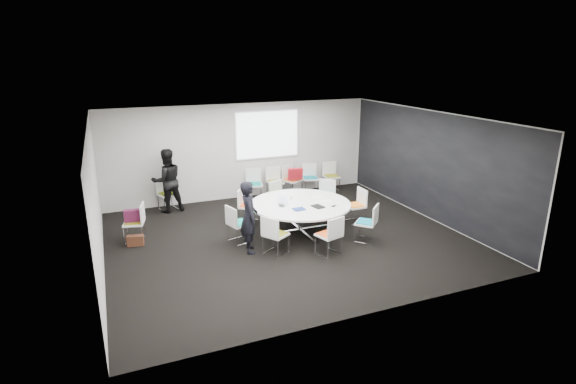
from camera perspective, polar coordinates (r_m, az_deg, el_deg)
name	(u,v)px	position (r m, az deg, el deg)	size (l,w,h in m)	color
room_shell	(290,180)	(10.18, 0.31, 1.48)	(8.08, 7.08, 2.88)	black
conference_table	(300,210)	(10.80, 1.57, -2.28)	(2.41, 2.41, 0.73)	silver
projection_screen	(267,135)	(13.48, -2.62, 7.28)	(1.90, 0.03, 1.35)	white
chair_ring_a	(355,212)	(11.62, 8.49, -2.53)	(0.45, 0.46, 0.88)	silver
chair_ring_b	(325,202)	(12.28, 4.78, -1.32)	(0.64, 0.64, 0.88)	silver
chair_ring_c	(281,203)	(12.17, -0.95, -1.44)	(0.61, 0.60, 0.88)	silver
chair_ring_d	(248,212)	(11.53, -5.06, -2.56)	(0.63, 0.63, 0.88)	silver
chair_ring_e	(239,231)	(10.37, -6.25, -4.90)	(0.56, 0.57, 0.88)	silver
chair_ring_f	(275,242)	(9.72, -1.62, -6.35)	(0.62, 0.63, 0.88)	silver
chair_ring_g	(329,242)	(9.72, 5.23, -6.40)	(0.56, 0.56, 0.88)	silver
chair_ring_h	(366,230)	(10.52, 9.91, -4.74)	(0.64, 0.64, 0.88)	silver
chair_back_a	(254,190)	(13.39, -4.30, 0.25)	(0.55, 0.54, 0.88)	silver
chair_back_b	(275,188)	(13.61, -1.65, 0.57)	(0.48, 0.46, 0.88)	silver
chair_back_c	(292,186)	(13.81, 0.54, 0.83)	(0.60, 0.60, 0.88)	silver
chair_back_d	(310,183)	(14.05, 2.83, 1.09)	(0.55, 0.54, 0.88)	silver
chair_back_e	(331,181)	(14.32, 5.49, 1.34)	(0.50, 0.49, 0.88)	silver
chair_spare_left	(135,230)	(10.95, -18.81, -4.53)	(0.54, 0.55, 0.88)	silver
chair_person_back	(168,200)	(12.88, -15.01, -0.98)	(0.57, 0.56, 0.88)	silver
person_main	(249,217)	(9.69, -4.96, -3.17)	(0.58, 0.38, 1.59)	black
person_back	(167,181)	(12.56, -15.09, 1.40)	(0.85, 0.66, 1.75)	black
laptop	(283,205)	(10.60, -0.64, -1.61)	(0.29, 0.19, 0.02)	#333338
laptop_lid	(282,200)	(10.56, -0.71, -1.01)	(0.30, 0.02, 0.22)	silver
notebook_black	(318,207)	(10.50, 3.83, -1.85)	(0.22, 0.30, 0.02)	black
tablet_folio	(299,209)	(10.29, 1.40, -2.19)	(0.26, 0.20, 0.03)	navy
papers_right	(318,197)	(11.23, 3.79, -0.62)	(0.30, 0.21, 0.00)	silver
papers_front	(326,201)	(10.93, 4.80, -1.14)	(0.30, 0.21, 0.00)	white
cup	(291,198)	(11.00, 0.44, -0.72)	(0.08, 0.08, 0.09)	white
phone	(334,206)	(10.58, 5.83, -1.79)	(0.14, 0.07, 0.01)	black
maroon_bag	(133,216)	(10.84, -19.07, -2.84)	(0.40, 0.14, 0.28)	#521634
brown_bag	(135,240)	(10.74, -18.81, -5.85)	(0.36, 0.16, 0.24)	#462416
red_jacket	(295,174)	(13.50, 0.94, 2.31)	(0.44, 0.10, 0.35)	#B1151F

